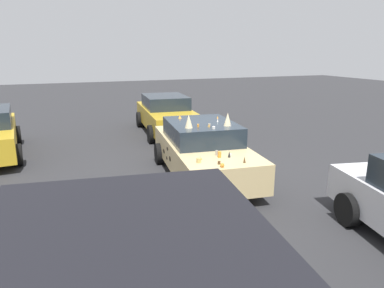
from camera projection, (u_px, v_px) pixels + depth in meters
name	position (u px, v px, depth m)	size (l,w,h in m)	color
ground_plane	(203.00, 176.00, 9.16)	(60.00, 60.00, 0.00)	#2D2D30
art_car_decorated	(203.00, 150.00, 9.00)	(4.54, 2.38, 1.73)	#D8BC7F
parked_sedan_behind_right	(166.00, 114.00, 13.85)	(4.70, 2.25, 1.45)	gold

